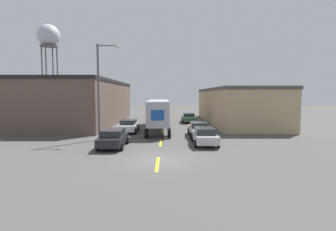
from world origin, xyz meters
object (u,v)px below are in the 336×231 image
object	(u,v)px
parked_car_left_near	(113,138)
water_tower	(48,37)
street_lamp	(100,86)
parked_car_right_near	(204,136)
parked_car_left_far	(128,126)
semi_truck	(158,111)
parked_car_right_far	(188,118)
parked_car_right_mid	(198,129)

from	to	relation	value
parked_car_left_near	water_tower	bearing A→B (deg)	120.05
parked_car_left_near	water_tower	world-z (taller)	water_tower
street_lamp	parked_car_left_near	bearing A→B (deg)	-61.90
parked_car_right_near	parked_car_left_far	world-z (taller)	same
semi_truck	street_lamp	xyz separation A→B (m)	(-5.26, -7.63, 2.95)
semi_truck	parked_car_right_far	world-z (taller)	semi_truck
parked_car_right_near	parked_car_right_far	xyz separation A→B (m)	(0.00, 18.06, 0.00)
parked_car_left_near	parked_car_right_far	bearing A→B (deg)	67.87
semi_truck	parked_car_left_far	xyz separation A→B (m)	(-3.37, -2.54, -1.49)
water_tower	parked_car_right_near	bearing A→B (deg)	-51.25
semi_truck	parked_car_right_far	bearing A→B (deg)	59.61
water_tower	parked_car_right_mid	bearing A→B (deg)	-47.70
parked_car_left_far	street_lamp	bearing A→B (deg)	-110.31
parked_car_right_mid	parked_car_right_near	bearing A→B (deg)	-90.00
semi_truck	parked_car_right_near	bearing A→B (deg)	-67.44
parked_car_right_near	water_tower	size ratio (longest dim) A/B	0.23
street_lamp	parked_car_right_near	bearing A→B (deg)	-13.57
semi_truck	parked_car_right_far	size ratio (longest dim) A/B	3.15
parked_car_right_mid	street_lamp	xyz separation A→B (m)	(-9.71, -2.14, 4.44)
parked_car_right_mid	parked_car_right_far	distance (m)	13.58
parked_car_right_mid	parked_car_left_near	distance (m)	9.67
parked_car_right_mid	parked_car_right_far	world-z (taller)	same
parked_car_right_near	parked_car_left_far	distance (m)	10.80
parked_car_left_far	water_tower	distance (m)	41.52
semi_truck	street_lamp	distance (m)	9.73
water_tower	parked_car_left_near	bearing A→B (deg)	-59.95
parked_car_left_near	parked_car_right_near	world-z (taller)	same
parked_car_right_near	street_lamp	xyz separation A→B (m)	(-9.71, 2.34, 4.44)
parked_car_left_near	parked_car_left_far	xyz separation A→B (m)	(0.00, 8.63, 0.00)
street_lamp	water_tower	bearing A→B (deg)	120.24
parked_car_right_mid	parked_car_right_near	xyz separation A→B (m)	(0.00, -4.49, 0.00)
parked_car_right_near	parked_car_right_far	size ratio (longest dim) A/B	1.00
parked_car_right_far	street_lamp	size ratio (longest dim) A/B	0.52
semi_truck	parked_car_right_near	world-z (taller)	semi_truck
parked_car_left_near	parked_car_right_far	xyz separation A→B (m)	(7.83, 19.25, 0.00)
parked_car_left_far	parked_car_left_near	bearing A→B (deg)	-90.00
parked_car_left_far	water_tower	size ratio (longest dim) A/B	0.23
parked_car_right_mid	parked_car_left_far	size ratio (longest dim) A/B	1.00
parked_car_left_near	parked_car_right_near	bearing A→B (deg)	8.63
semi_truck	water_tower	world-z (taller)	water_tower
parked_car_right_mid	parked_car_right_far	xyz separation A→B (m)	(0.00, 13.58, 0.00)
parked_car_right_near	street_lamp	size ratio (longest dim) A/B	0.52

